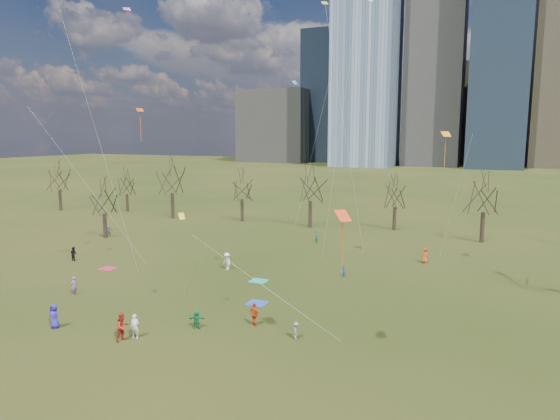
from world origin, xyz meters
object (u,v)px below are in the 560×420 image
at_px(person_4, 255,314).
at_px(person_2, 123,327).
at_px(person_0, 54,316).
at_px(blanket_teal, 259,281).
at_px(person_1, 135,326).
at_px(blanket_navy, 257,303).
at_px(blanket_crimson, 108,269).

bearing_deg(person_4, person_2, 60.70).
xyz_separation_m(person_0, person_4, (13.13, 6.10, -0.04)).
distance_m(blanket_teal, person_1, 15.64).
relative_size(blanket_navy, person_1, 0.96).
bearing_deg(blanket_teal, blanket_navy, -65.70).
bearing_deg(blanket_navy, blanket_crimson, 169.23).
height_order(blanket_teal, person_1, person_1).
distance_m(blanket_teal, person_0, 18.47).
distance_m(person_0, person_4, 14.48).
xyz_separation_m(blanket_teal, person_1, (-2.03, -15.49, 0.82)).
distance_m(person_1, person_2, 0.85).
bearing_deg(blanket_navy, person_0, -136.64).
xyz_separation_m(person_1, person_2, (-0.46, -0.70, 0.15)).
height_order(blanket_crimson, person_1, person_1).
bearing_deg(person_4, blanket_crimson, -0.44).
height_order(blanket_navy, person_1, person_1).
relative_size(person_2, person_4, 1.15).
height_order(blanket_navy, person_2, person_2).
bearing_deg(person_4, person_1, 59.06).
relative_size(blanket_teal, person_1, 0.96).
bearing_deg(blanket_navy, blanket_teal, 114.30).
xyz_separation_m(blanket_crimson, person_1, (14.40, -13.31, 0.82)).
bearing_deg(person_0, blanket_navy, 42.06).
relative_size(person_0, person_1, 1.06).
xyz_separation_m(blanket_navy, person_4, (1.95, -4.45, 0.84)).
relative_size(person_1, person_4, 0.98).
xyz_separation_m(blanket_crimson, person_0, (7.87, -14.17, 0.88)).
distance_m(blanket_navy, person_0, 15.39).
bearing_deg(person_2, person_1, -18.08).
bearing_deg(person_2, blanket_crimson, 59.89).
bearing_deg(person_2, blanket_teal, 6.32).
bearing_deg(blanket_crimson, blanket_teal, 7.53).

